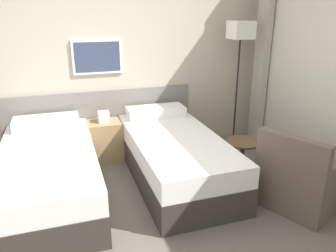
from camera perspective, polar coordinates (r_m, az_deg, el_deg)
ground_plane at (r=3.17m, az=-2.37°, el=-17.69°), size 16.00×16.00×0.00m
wall_headboard at (r=4.50m, az=-9.93°, el=11.42°), size 10.00×0.10×2.70m
bed_near_door at (r=3.73m, az=-19.97°, el=-7.75°), size 0.97×2.03×0.67m
bed_near_window at (r=3.91m, az=1.10°, el=-5.20°), size 0.97×2.03×0.67m
nightstand at (r=4.47m, az=-10.86°, el=-2.38°), size 0.48×0.35×0.67m
floor_lamp at (r=4.66m, az=12.48°, el=14.62°), size 0.29×0.29×1.78m
side_table at (r=3.92m, az=12.78°, el=-4.63°), size 0.41×0.41×0.50m
armchair at (r=3.66m, az=22.18°, el=-8.72°), size 0.98×0.95×0.83m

